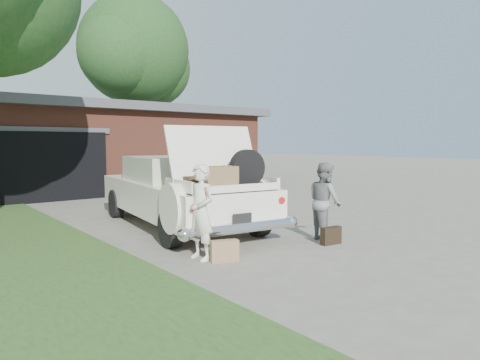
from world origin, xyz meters
TOP-DOWN VIEW (x-y plane):
  - ground at (0.00, 0.00)m, footprint 90.00×90.00m
  - house at (0.98, 11.47)m, footprint 12.80×7.80m
  - tree_right at (5.90, 17.62)m, footprint 7.33×6.37m
  - sedan at (-0.57, 2.00)m, footprint 2.83×5.67m
  - woman_left at (-1.73, -0.55)m, footprint 0.41×0.58m
  - woman_right at (0.89, -0.88)m, footprint 0.80×0.89m
  - suitcase_left at (-1.53, -0.90)m, footprint 0.47×0.29m
  - suitcase_right at (0.68, -1.21)m, footprint 0.43×0.18m

SIDE VIEW (x-z plane):
  - ground at x=0.00m, z-range 0.00..0.00m
  - suitcase_right at x=0.68m, z-range 0.00..0.32m
  - suitcase_left at x=-1.53m, z-range 0.00..0.34m
  - woman_right at x=0.89m, z-range 0.00..1.49m
  - woman_left at x=-1.73m, z-range 0.00..1.52m
  - sedan at x=-0.57m, z-range -0.29..1.89m
  - house at x=0.98m, z-range 0.02..3.32m
  - tree_right at x=5.90m, z-range 1.74..12.22m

